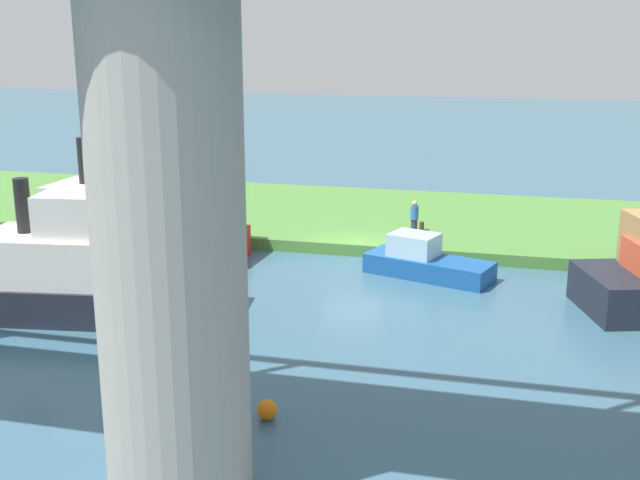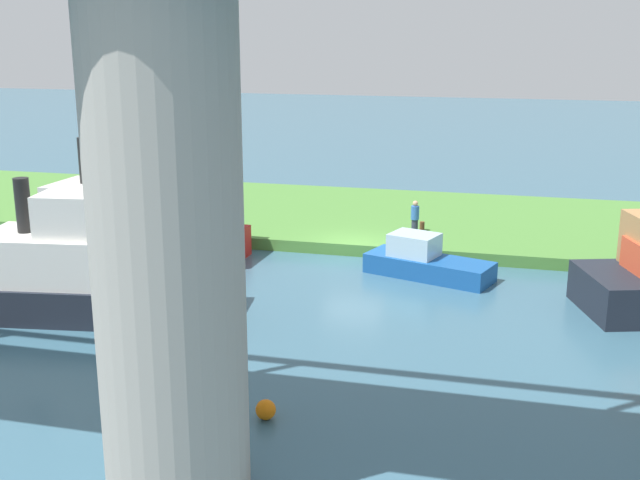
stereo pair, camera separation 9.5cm
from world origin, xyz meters
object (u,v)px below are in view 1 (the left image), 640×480
motorboat_white (136,214)px  motorboat_red (90,266)px  riverboat_paddlewheel (425,262)px  mooring_post (421,233)px  marker_buoy (267,410)px  person_on_bank (414,216)px  bridge_pylon (170,245)px

motorboat_white → motorboat_red: size_ratio=1.04×
riverboat_paddlewheel → motorboat_white: bearing=0.5°
mooring_post → marker_buoy: bearing=83.1°
person_on_bank → motorboat_white: bearing=24.5°
motorboat_white → mooring_post: bearing=-165.9°
mooring_post → motorboat_white: bearing=14.1°
marker_buoy → mooring_post: bearing=-96.9°
person_on_bank → motorboat_red: motorboat_red is taller
motorboat_red → marker_buoy: (-7.79, 5.54, -1.44)m
mooring_post → motorboat_red: (9.65, 9.70, 0.71)m
motorboat_red → person_on_bank: bearing=-127.6°
mooring_post → riverboat_paddlewheel: bearing=100.1°
motorboat_red → riverboat_paddlewheel: bearing=-145.6°
mooring_post → marker_buoy: mooring_post is taller
person_on_bank → motorboat_red: (9.08, 11.79, 0.49)m
bridge_pylon → riverboat_paddlewheel: bridge_pylon is taller
mooring_post → motorboat_red: 13.70m
person_on_bank → marker_buoy: bearing=85.8°
bridge_pylon → motorboat_red: (6.94, -8.72, -3.50)m
bridge_pylon → person_on_bank: (-2.14, -20.52, -3.99)m
bridge_pylon → marker_buoy: bridge_pylon is taller
riverboat_paddlewheel → marker_buoy: (2.35, 12.49, -0.33)m
person_on_bank → motorboat_red: 14.89m
marker_buoy → person_on_bank: bearing=-94.2°
person_on_bank → mooring_post: bearing=105.3°
motorboat_red → marker_buoy: size_ratio=18.51×
bridge_pylon → motorboat_white: bearing=-60.7°
marker_buoy → bridge_pylon: bearing=75.0°
riverboat_paddlewheel → motorboat_white: motorboat_white is taller
mooring_post → motorboat_white: size_ratio=0.10×
riverboat_paddlewheel → motorboat_white: (11.93, 0.11, 1.23)m
bridge_pylon → riverboat_paddlewheel: bearing=-101.5°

